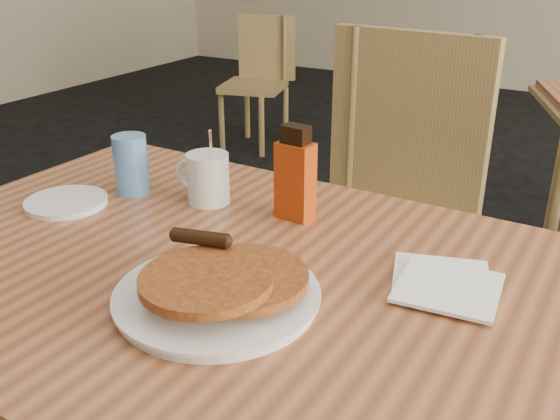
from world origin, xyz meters
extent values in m
cube|color=#A5613A|center=(-0.05, -0.08, 0.73)|extent=(1.29, 0.87, 0.04)
cube|color=#A8814F|center=(-0.05, -0.08, 0.71)|extent=(1.33, 0.91, 0.02)
cylinder|color=#A8814F|center=(0.32, 1.21, 0.35)|extent=(0.04, 0.04, 0.71)
cube|color=#A8814F|center=(-0.06, 0.60, 0.50)|extent=(0.51, 0.51, 0.04)
cube|color=#A8814F|center=(-0.06, 0.81, 0.77)|extent=(0.47, 0.08, 0.51)
cylinder|color=#A8814F|center=(-0.25, 0.41, 0.24)|extent=(0.04, 0.04, 0.47)
cylinder|color=#A8814F|center=(0.13, 0.79, 0.24)|extent=(0.04, 0.04, 0.47)
cube|color=#A8814F|center=(-1.62, 2.45, 0.39)|extent=(0.45, 0.45, 0.04)
cube|color=#A8814F|center=(-1.62, 2.62, 0.61)|extent=(0.36, 0.14, 0.40)
cylinder|color=#A8814F|center=(-1.77, 2.31, 0.19)|extent=(0.04, 0.04, 0.38)
cylinder|color=#A8814F|center=(-1.47, 2.60, 0.19)|extent=(0.04, 0.04, 0.38)
cylinder|color=white|center=(0.00, -0.18, 0.76)|extent=(0.30, 0.30, 0.02)
cylinder|color=white|center=(0.00, -0.18, 0.77)|extent=(0.31, 0.31, 0.01)
cylinder|color=#A05321|center=(-0.03, -0.16, 0.78)|extent=(0.19, 0.19, 0.01)
cylinder|color=#A05321|center=(0.03, -0.16, 0.79)|extent=(0.20, 0.20, 0.01)
cylinder|color=#A05321|center=(0.00, -0.21, 0.81)|extent=(0.19, 0.19, 0.01)
cylinder|color=black|center=(-0.06, -0.14, 0.82)|extent=(0.09, 0.05, 0.02)
cylinder|color=white|center=(-0.24, 0.13, 0.80)|extent=(0.09, 0.09, 0.10)
torus|color=white|center=(-0.29, 0.13, 0.80)|extent=(0.07, 0.01, 0.07)
cylinder|color=black|center=(-0.24, 0.13, 0.84)|extent=(0.08, 0.08, 0.01)
cylinder|color=silver|center=(-0.23, 0.13, 0.84)|extent=(0.03, 0.05, 0.15)
cube|color=maroon|center=(-0.05, 0.15, 0.83)|extent=(0.07, 0.05, 0.15)
cube|color=black|center=(-0.05, 0.15, 0.92)|extent=(0.05, 0.04, 0.03)
cube|color=white|center=(0.27, 0.05, 0.75)|extent=(0.19, 0.19, 0.01)
cube|color=white|center=(0.29, 0.02, 0.76)|extent=(0.16, 0.16, 0.01)
cylinder|color=#5487C5|center=(-0.41, 0.09, 0.81)|extent=(0.08, 0.08, 0.12)
cylinder|color=white|center=(-0.48, -0.03, 0.76)|extent=(0.17, 0.17, 0.01)
camera|label=1|loc=(0.48, -0.82, 1.25)|focal=40.00mm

